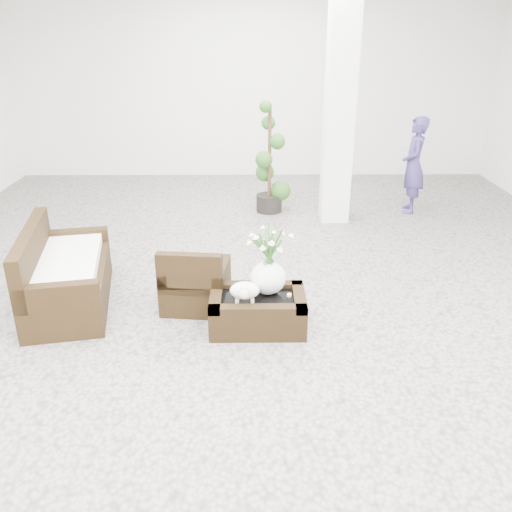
{
  "coord_description": "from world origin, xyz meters",
  "views": [
    {
      "loc": [
        -0.05,
        -4.85,
        2.63
      ],
      "look_at": [
        0.0,
        -0.1,
        0.62
      ],
      "focal_mm": 37.3,
      "sensor_mm": 36.0,
      "label": 1
    }
  ],
  "objects_px": {
    "topiary": "(270,159)",
    "armchair": "(196,275)",
    "loveseat": "(67,267)",
    "coffee_table": "(258,312)"
  },
  "relations": [
    {
      "from": "topiary",
      "to": "armchair",
      "type": "bearing_deg",
      "value": -105.3
    },
    {
      "from": "loveseat",
      "to": "topiary",
      "type": "distance_m",
      "value": 3.78
    },
    {
      "from": "coffee_table",
      "to": "armchair",
      "type": "distance_m",
      "value": 0.79
    },
    {
      "from": "armchair",
      "to": "loveseat",
      "type": "relative_size",
      "value": 0.44
    },
    {
      "from": "armchair",
      "to": "topiary",
      "type": "distance_m",
      "value": 3.28
    },
    {
      "from": "coffee_table",
      "to": "loveseat",
      "type": "bearing_deg",
      "value": 165.79
    },
    {
      "from": "loveseat",
      "to": "topiary",
      "type": "bearing_deg",
      "value": -46.22
    },
    {
      "from": "loveseat",
      "to": "armchair",
      "type": "bearing_deg",
      "value": -103.32
    },
    {
      "from": "coffee_table",
      "to": "loveseat",
      "type": "relative_size",
      "value": 0.58
    },
    {
      "from": "loveseat",
      "to": "topiary",
      "type": "xyz_separation_m",
      "value": [
        2.17,
        3.07,
        0.42
      ]
    }
  ]
}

